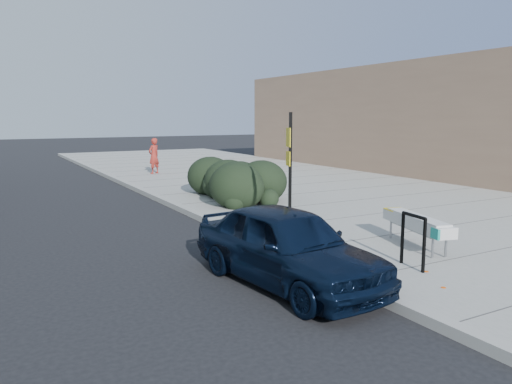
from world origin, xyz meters
TOP-DOWN VIEW (x-y plane):
  - ground at (0.00, 0.00)m, footprint 120.00×120.00m
  - sidewalk_near at (5.60, 5.00)m, footprint 11.20×50.00m
  - curb_near at (0.00, 5.00)m, footprint 0.22×50.00m
  - bench at (2.50, -1.03)m, footprint 1.00×2.13m
  - bike_rack at (1.37, -2.00)m, footprint 0.16×0.65m
  - sign_post at (1.18, 1.68)m, footprint 0.14×0.31m
  - hedge at (2.07, 6.23)m, footprint 2.64×4.14m
  - sedan_navy at (-0.80, -1.30)m, footprint 1.96×4.04m
  - pedestrian at (1.96, 14.33)m, footprint 0.71×0.63m

SIDE VIEW (x-z plane):
  - ground at x=0.00m, z-range 0.00..0.00m
  - sidewalk_near at x=5.60m, z-range 0.00..0.15m
  - curb_near at x=0.00m, z-range 0.00..0.17m
  - bench at x=2.50m, z-range 0.33..0.97m
  - sedan_navy at x=-0.80m, z-range 0.00..1.33m
  - bike_rack at x=1.37m, z-range 0.25..1.21m
  - hedge at x=2.07m, z-range 0.15..1.59m
  - pedestrian at x=1.96m, z-range 0.15..1.80m
  - sign_post at x=1.18m, z-range 0.33..3.06m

